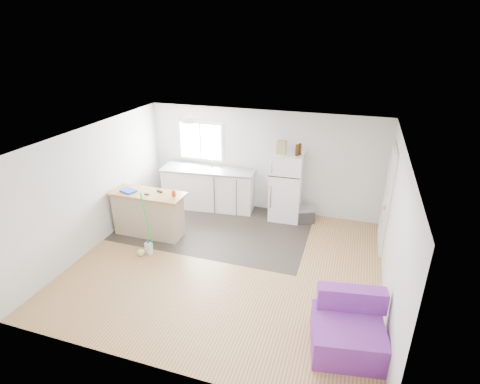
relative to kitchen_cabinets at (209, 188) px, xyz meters
name	(u,v)px	position (x,y,z in m)	size (l,w,h in m)	color
room	(227,206)	(1.24, -2.16, 0.69)	(5.51, 5.01, 2.41)	#95603E
vinyl_zone	(216,227)	(0.52, -0.91, -0.50)	(4.05, 2.50, 0.00)	#2F2823
window	(201,141)	(-0.31, 0.33, 1.04)	(1.18, 0.06, 0.98)	white
interior_door	(387,200)	(3.97, -0.61, 0.51)	(0.11, 0.92, 2.10)	white
ceiling_fixture	(190,120)	(0.04, -0.96, 1.85)	(0.30, 0.30, 0.07)	white
kitchen_cabinets	(209,188)	(0.00, 0.00, 0.00)	(2.29, 0.92, 1.29)	white
peninsula	(149,213)	(-0.71, -1.61, -0.02)	(1.56, 0.60, 0.96)	tan
refrigerator	(286,187)	(1.88, 0.00, 0.27)	(0.71, 0.68, 1.56)	white
cooler	(304,215)	(2.33, -0.07, -0.33)	(0.55, 0.48, 0.36)	#313133
purple_seat	(348,330)	(3.47, -3.53, -0.22)	(1.08, 1.04, 0.78)	purple
cleaner_jug	(149,248)	(-0.33, -2.31, -0.38)	(0.15, 0.12, 0.29)	silver
mop	(142,244)	(-0.42, -2.38, -0.28)	(0.26, 0.38, 1.37)	green
red_cup	(174,193)	(-0.09, -1.58, 0.51)	(0.08, 0.08, 0.12)	red
blue_tray	(128,191)	(-1.08, -1.68, 0.47)	(0.30, 0.22, 0.04)	blue
tool_a	(160,191)	(-0.46, -1.49, 0.47)	(0.14, 0.05, 0.03)	black
tool_b	(147,194)	(-0.64, -1.70, 0.47)	(0.10, 0.04, 0.03)	black
cardboard_box	(281,147)	(1.75, -0.07, 1.20)	(0.20, 0.10, 0.30)	tan
bottle_left	(297,150)	(2.09, -0.10, 1.18)	(0.07, 0.07, 0.25)	#3C220B
bottle_right	(300,149)	(2.13, 0.00, 1.18)	(0.07, 0.07, 0.25)	#3C220B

